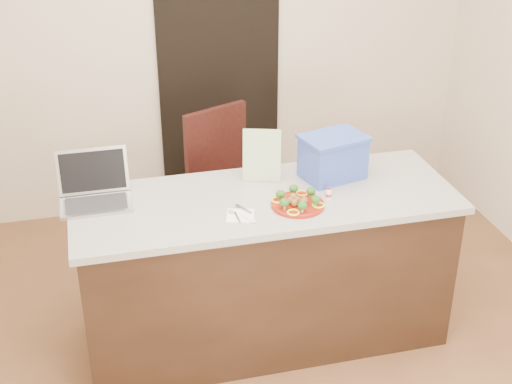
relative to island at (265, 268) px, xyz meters
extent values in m
plane|color=brown|center=(0.00, -0.25, -0.46)|extent=(4.00, 4.00, 0.00)
plane|color=beige|center=(0.00, 1.75, 0.89)|extent=(4.00, 0.00, 4.00)
cube|color=black|center=(0.10, 1.73, 0.54)|extent=(0.90, 0.02, 2.00)
cube|color=black|center=(0.00, 0.00, -0.02)|extent=(2.00, 0.70, 0.88)
cube|color=beige|center=(0.00, 0.00, 0.44)|extent=(2.06, 0.76, 0.04)
cylinder|color=maroon|center=(0.14, -0.14, 0.47)|extent=(0.28, 0.28, 0.02)
torus|color=maroon|center=(0.14, -0.14, 0.47)|extent=(0.28, 0.28, 0.01)
sphere|color=brown|center=(0.14, -0.14, 0.49)|extent=(0.04, 0.04, 0.04)
sphere|color=brown|center=(0.12, -0.11, 0.49)|extent=(0.04, 0.04, 0.04)
sphere|color=brown|center=(0.10, -0.14, 0.49)|extent=(0.04, 0.04, 0.04)
sphere|color=brown|center=(0.12, -0.17, 0.49)|extent=(0.04, 0.04, 0.04)
sphere|color=brown|center=(0.15, -0.17, 0.49)|extent=(0.04, 0.04, 0.04)
sphere|color=brown|center=(0.17, -0.14, 0.49)|extent=(0.04, 0.04, 0.04)
ellipsoid|color=#184412|center=(0.22, -0.10, 0.51)|extent=(0.05, 0.05, 0.04)
ellipsoid|color=#184412|center=(0.14, -0.05, 0.51)|extent=(0.05, 0.05, 0.04)
ellipsoid|color=#184412|center=(0.06, -0.09, 0.51)|extent=(0.05, 0.05, 0.04)
ellipsoid|color=#184412|center=(0.05, -0.18, 0.51)|extent=(0.05, 0.05, 0.04)
ellipsoid|color=#184412|center=(0.13, -0.23, 0.51)|extent=(0.05, 0.05, 0.04)
ellipsoid|color=#184412|center=(0.22, -0.19, 0.51)|extent=(0.05, 0.05, 0.04)
torus|color=#FFF21A|center=(0.19, -0.04, 0.48)|extent=(0.07, 0.07, 0.01)
torus|color=#FFF21A|center=(0.04, -0.09, 0.48)|extent=(0.07, 0.07, 0.01)
torus|color=#FFF21A|center=(0.08, -0.23, 0.48)|extent=(0.07, 0.07, 0.01)
torus|color=#FFF21A|center=(0.23, -0.19, 0.48)|extent=(0.07, 0.07, 0.01)
cube|color=white|center=(-0.18, -0.17, 0.46)|extent=(0.17, 0.17, 0.01)
cube|color=#B5B5BA|center=(-0.20, -0.19, 0.47)|extent=(0.01, 0.11, 0.00)
cube|color=#B5B5BA|center=(-0.20, -0.13, 0.47)|extent=(0.03, 0.05, 0.00)
cube|color=silver|center=(-0.15, -0.22, 0.47)|extent=(0.06, 0.10, 0.01)
cube|color=#B5B5BA|center=(-0.15, -0.12, 0.47)|extent=(0.07, 0.11, 0.00)
cylinder|color=white|center=(0.32, -0.10, 0.48)|extent=(0.03, 0.03, 0.05)
cylinder|color=white|center=(0.32, -0.10, 0.51)|extent=(0.02, 0.02, 0.01)
cylinder|color=red|center=(0.32, -0.10, 0.52)|extent=(0.02, 0.02, 0.01)
cylinder|color=red|center=(0.32, -0.10, 0.48)|extent=(0.03, 0.03, 0.02)
cube|color=#A3A4A7|center=(-0.88, 0.12, 0.47)|extent=(0.37, 0.26, 0.02)
cube|color=#A3A4A7|center=(-0.88, 0.25, 0.60)|extent=(0.37, 0.07, 0.24)
cube|color=black|center=(-0.88, 0.25, 0.60)|extent=(0.34, 0.05, 0.21)
cube|color=#262528|center=(-0.88, 0.11, 0.48)|extent=(0.31, 0.18, 0.00)
cube|color=silver|center=(0.03, 0.20, 0.61)|extent=(0.21, 0.11, 0.30)
cube|color=#2D47A5|center=(0.43, 0.14, 0.57)|extent=(0.37, 0.30, 0.23)
cube|color=#2D47A5|center=(0.43, 0.14, 0.70)|extent=(0.40, 0.33, 0.02)
cube|color=black|center=(-0.08, 0.78, 0.04)|extent=(0.62, 0.62, 0.04)
cube|color=black|center=(-0.08, 1.00, 0.33)|extent=(0.45, 0.23, 0.54)
cylinder|color=black|center=(-0.28, 0.58, -0.21)|extent=(0.04, 0.04, 0.50)
cylinder|color=black|center=(0.13, 0.58, -0.21)|extent=(0.04, 0.04, 0.50)
cylinder|color=black|center=(-0.28, 0.99, -0.21)|extent=(0.04, 0.04, 0.50)
cylinder|color=black|center=(0.13, 0.99, -0.21)|extent=(0.04, 0.04, 0.50)
camera|label=1|loc=(-0.86, -3.25, 2.24)|focal=50.00mm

